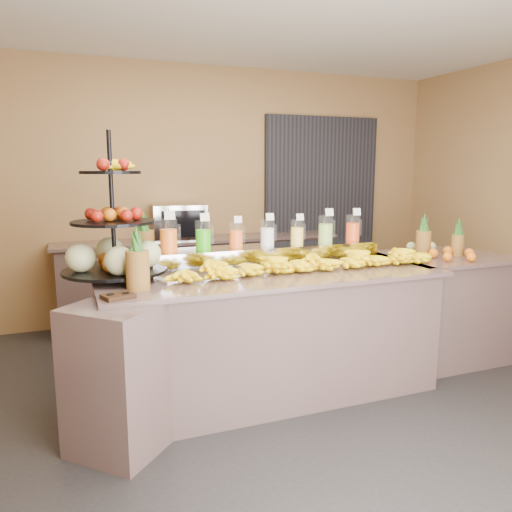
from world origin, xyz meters
TOP-DOWN VIEW (x-y plane):
  - ground at (0.00, 0.00)m, footprint 6.00×6.00m
  - room_envelope at (0.19, 0.79)m, footprint 6.04×5.02m
  - buffet_counter at (-0.12, 0.26)m, footprint 2.75×1.25m
  - right_counter at (1.70, 0.40)m, footprint 1.08×0.88m
  - back_ledge at (0.00, 2.25)m, footprint 3.10×0.55m
  - pitcher_tray at (0.09, 0.58)m, footprint 1.85×0.30m
  - juice_pitcher_orange_a at (-0.69, 0.58)m, footprint 0.13×0.13m
  - juice_pitcher_green at (-0.43, 0.58)m, footprint 0.12×0.12m
  - juice_pitcher_orange_b at (-0.17, 0.58)m, footprint 0.11×0.11m
  - juice_pitcher_milk at (0.09, 0.58)m, footprint 0.11×0.12m
  - juice_pitcher_lemon at (0.35, 0.58)m, footprint 0.11×0.11m
  - juice_pitcher_lime at (0.61, 0.58)m, footprint 0.12×0.13m
  - juice_pitcher_orange_c at (0.87, 0.58)m, footprint 0.12×0.12m
  - banana_heap at (0.30, 0.26)m, footprint 2.12×0.19m
  - fruit_stand at (-1.03, 0.50)m, footprint 0.90×0.90m
  - condiment_caddy at (-1.13, -0.08)m, footprint 0.20×0.18m
  - pineapple_left_a at (-0.99, 0.10)m, footprint 0.15×0.15m
  - pineapple_left_b at (-0.84, 0.77)m, footprint 0.16×0.16m
  - right_fruit_pile at (1.64, 0.32)m, footprint 0.41×0.39m
  - oven_warmer at (-0.24, 2.25)m, footprint 0.60×0.44m

SIDE VIEW (x-z plane):
  - ground at x=0.00m, z-range 0.00..0.00m
  - buffet_counter at x=-0.12m, z-range 0.00..0.93m
  - back_ledge at x=0.00m, z-range 0.00..0.93m
  - right_counter at x=1.70m, z-range 0.00..0.93m
  - condiment_caddy at x=-1.13m, z-range 0.93..0.96m
  - right_fruit_pile at x=1.64m, z-range 0.89..1.11m
  - banana_heap at x=0.30m, z-range 0.91..1.09m
  - pitcher_tray at x=0.09m, z-range 0.93..1.08m
  - pineapple_left_a at x=-0.99m, z-range 0.88..1.29m
  - pineapple_left_b at x=-0.84m, z-range 0.88..1.33m
  - oven_warmer at x=-0.24m, z-range 0.93..1.30m
  - juice_pitcher_orange_b at x=-0.17m, z-range 1.04..1.29m
  - juice_pitcher_lemon at x=0.35m, z-range 1.04..1.30m
  - juice_pitcher_milk at x=0.09m, z-range 1.04..1.31m
  - juice_pitcher_orange_c at x=0.87m, z-range 1.03..1.32m
  - juice_pitcher_green at x=-0.43m, z-range 1.03..1.32m
  - juice_pitcher_lime at x=0.61m, z-range 1.03..1.33m
  - fruit_stand at x=-1.03m, z-range 0.68..1.68m
  - juice_pitcher_orange_a at x=-0.69m, z-range 1.03..1.34m
  - room_envelope at x=0.19m, z-range 0.47..3.29m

